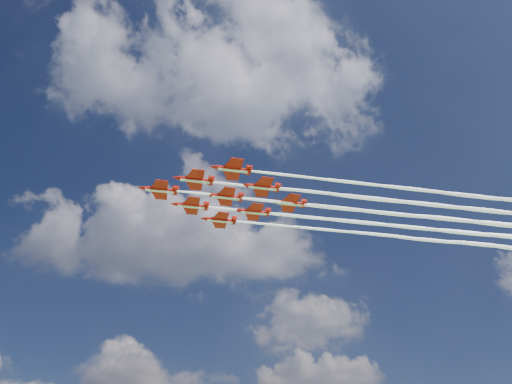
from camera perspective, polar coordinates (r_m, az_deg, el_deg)
jet_lead at (r=159.44m, az=15.49°, el=-2.40°), size 148.89×28.54×2.91m
jet_row2_port at (r=158.64m, az=19.60°, el=-1.41°), size 148.89×28.54×2.91m
jet_row2_starb at (r=168.73m, az=17.52°, el=-3.88°), size 148.89×28.54×2.91m
jet_row3_port at (r=158.71m, az=23.72°, el=-0.41°), size 148.89×28.54×2.91m
jet_row3_centre at (r=168.25m, az=21.41°, el=-2.95°), size 148.89×28.54×2.91m
jet_row3_starb at (r=178.32m, az=19.35°, el=-5.20°), size 148.89×28.54×2.91m
jet_row4_port at (r=168.58m, az=25.30°, el=-2.00°), size 148.89×28.54×2.91m
jet_row4_starb at (r=178.11m, az=23.03°, el=-4.31°), size 148.89×28.54×2.91m
jet_tail at (r=178.68m, az=26.70°, el=-3.41°), size 148.89×28.54×2.91m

